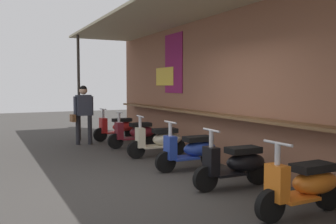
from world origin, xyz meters
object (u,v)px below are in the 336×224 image
at_px(scooter_blue, 192,150).
at_px(scooter_orange, 306,185).
at_px(scooter_cream, 160,140).
at_px(scooter_black, 237,164).
at_px(scooter_red, 118,127).
at_px(scooter_maroon, 136,133).
at_px(shopper_with_handbag, 83,109).

relative_size(scooter_blue, scooter_orange, 1.00).
bearing_deg(scooter_cream, scooter_black, 94.43).
height_order(scooter_red, scooter_black, same).
distance_m(scooter_maroon, scooter_black, 4.35).
bearing_deg(scooter_orange, scooter_maroon, -90.34).
relative_size(scooter_red, scooter_orange, 1.00).
bearing_deg(scooter_orange, scooter_black, -90.34).
relative_size(scooter_cream, scooter_black, 1.00).
distance_m(scooter_cream, scooter_blue, 1.46).
xyz_separation_m(scooter_maroon, scooter_cream, (1.47, -0.00, 0.00)).
bearing_deg(scooter_blue, scooter_maroon, -89.51).
relative_size(scooter_black, shopper_with_handbag, 0.85).
xyz_separation_m(scooter_cream, scooter_black, (2.87, 0.00, 0.00)).
xyz_separation_m(scooter_blue, scooter_orange, (2.82, 0.00, 0.00)).
distance_m(scooter_cream, shopper_with_handbag, 2.88).
distance_m(scooter_red, scooter_blue, 4.40).
relative_size(scooter_orange, shopper_with_handbag, 0.85).
distance_m(scooter_cream, scooter_orange, 4.28).
bearing_deg(scooter_red, scooter_black, 85.60).
height_order(scooter_maroon, scooter_orange, same).
xyz_separation_m(scooter_red, scooter_orange, (7.22, 0.00, 0.00)).
distance_m(scooter_maroon, scooter_orange, 5.76).
bearing_deg(scooter_black, scooter_blue, -87.74).
bearing_deg(scooter_blue, shopper_with_handbag, -73.61).
bearing_deg(scooter_red, scooter_cream, 85.60).
xyz_separation_m(scooter_blue, shopper_with_handbag, (-4.03, -1.15, 0.61)).
bearing_deg(scooter_black, scooter_maroon, -87.74).
bearing_deg(scooter_cream, scooter_orange, 94.43).
xyz_separation_m(scooter_orange, shopper_with_handbag, (-6.85, -1.15, 0.61)).
height_order(scooter_red, scooter_orange, same).
bearing_deg(scooter_maroon, scooter_red, -89.30).
bearing_deg(scooter_cream, shopper_with_handbag, -61.48).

